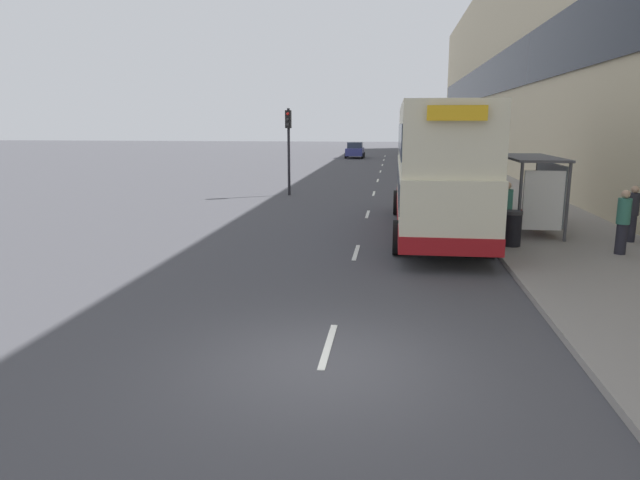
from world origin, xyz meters
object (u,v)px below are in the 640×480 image
at_px(double_decker_bus_near, 437,166).
at_px(pedestrian_3, 623,222).
at_px(traffic_light_far_kerb, 289,137).
at_px(car_0, 355,150).
at_px(pedestrian_at_shelter, 555,197).
at_px(bus_shelter, 538,180).
at_px(pedestrian_1, 632,213).
at_px(pedestrian_2, 506,211).
at_px(litter_bin, 512,228).
at_px(pedestrian_4, 485,197).

distance_m(double_decker_bus_near, pedestrian_3, 6.00).
xyz_separation_m(double_decker_bus_near, traffic_light_far_kerb, (-6.88, 9.70, 0.73)).
distance_m(car_0, pedestrian_at_shelter, 41.52).
distance_m(bus_shelter, pedestrian_1, 3.01).
bearing_deg(pedestrian_at_shelter, pedestrian_1, -73.10).
bearing_deg(bus_shelter, traffic_light_far_kerb, 136.24).
relative_size(double_decker_bus_near, pedestrian_3, 6.41).
bearing_deg(traffic_light_far_kerb, pedestrian_2, -52.83).
distance_m(litter_bin, traffic_light_far_kerb, 15.37).
distance_m(pedestrian_at_shelter, pedestrian_3, 5.86).
bearing_deg(litter_bin, pedestrian_at_shelter, 63.88).
relative_size(bus_shelter, pedestrian_4, 2.26).
xyz_separation_m(double_decker_bus_near, pedestrian_2, (1.97, -1.97, -1.20)).
distance_m(pedestrian_at_shelter, pedestrian_2, 5.22).
bearing_deg(pedestrian_3, car_0, 102.86).
bearing_deg(car_0, pedestrian_1, 104.54).
xyz_separation_m(bus_shelter, pedestrian_4, (-1.42, 1.62, -0.79)).
height_order(double_decker_bus_near, traffic_light_far_kerb, traffic_light_far_kerb).
xyz_separation_m(double_decker_bus_near, car_0, (-5.67, 42.78, -1.44)).
distance_m(pedestrian_2, litter_bin, 0.74).
relative_size(double_decker_bus_near, pedestrian_2, 6.21).
xyz_separation_m(pedestrian_1, pedestrian_4, (-3.93, 3.05, 0.07)).
bearing_deg(pedestrian_1, bus_shelter, 150.22).
xyz_separation_m(pedestrian_at_shelter, litter_bin, (-2.51, -5.12, -0.32)).
xyz_separation_m(litter_bin, traffic_light_far_kerb, (-8.95, 12.27, 2.35)).
relative_size(double_decker_bus_near, car_0, 2.72).
bearing_deg(litter_bin, pedestrian_1, 16.35).
distance_m(pedestrian_3, litter_bin, 2.90).
bearing_deg(car_0, double_decker_bus_near, 97.55).
relative_size(pedestrian_4, litter_bin, 1.77).
distance_m(car_0, pedestrian_4, 41.89).
relative_size(pedestrian_2, pedestrian_4, 1.00).
bearing_deg(pedestrian_at_shelter, car_0, 104.30).
relative_size(pedestrian_2, pedestrian_3, 1.03).
relative_size(car_0, pedestrian_2, 2.28).
bearing_deg(double_decker_bus_near, pedestrian_3, -34.22).
xyz_separation_m(bus_shelter, pedestrian_at_shelter, (1.29, 2.59, -0.89)).
bearing_deg(litter_bin, pedestrian_3, -14.82).
relative_size(bus_shelter, pedestrian_at_shelter, 2.54).
xyz_separation_m(pedestrian_2, pedestrian_3, (2.88, -1.34, -0.03)).
bearing_deg(pedestrian_at_shelter, bus_shelter, -116.44).
xyz_separation_m(car_0, pedestrian_1, (11.47, -44.26, 0.18)).
relative_size(car_0, pedestrian_4, 2.27).
xyz_separation_m(bus_shelter, litter_bin, (-1.22, -2.53, -1.21)).
xyz_separation_m(pedestrian_2, pedestrian_4, (-0.09, 3.55, 0.00)).
distance_m(bus_shelter, pedestrian_at_shelter, 3.02).
height_order(pedestrian_4, traffic_light_far_kerb, traffic_light_far_kerb).
relative_size(pedestrian_4, traffic_light_far_kerb, 0.42).
xyz_separation_m(car_0, pedestrian_at_shelter, (10.25, -40.23, 0.14)).
bearing_deg(traffic_light_far_kerb, car_0, 87.91).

